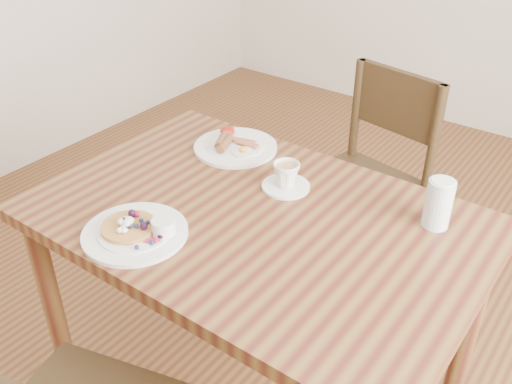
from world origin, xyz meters
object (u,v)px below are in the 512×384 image
(breakfast_plate, at_px, (234,146))
(teacup_saucer, at_px, (286,177))
(water_glass, at_px, (439,204))
(pancake_plate, at_px, (137,231))
(chair_far, at_px, (368,175))
(dining_table, at_px, (256,243))

(breakfast_plate, height_order, teacup_saucer, teacup_saucer)
(breakfast_plate, height_order, water_glass, water_glass)
(teacup_saucer, bearing_deg, pancake_plate, -112.97)
(water_glass, bearing_deg, chair_far, 129.01)
(teacup_saucer, bearing_deg, water_glass, 10.46)
(chair_far, xyz_separation_m, teacup_saucer, (0.02, -0.61, 0.29))
(breakfast_plate, relative_size, water_glass, 2.02)
(pancake_plate, bearing_deg, chair_far, 81.23)
(chair_far, relative_size, breakfast_plate, 3.26)
(dining_table, bearing_deg, pancake_plate, -126.06)
(chair_far, xyz_separation_m, water_glass, (0.43, -0.54, 0.32))
(pancake_plate, relative_size, breakfast_plate, 1.00)
(chair_far, height_order, breakfast_plate, chair_far)
(teacup_saucer, relative_size, water_glass, 1.05)
(pancake_plate, xyz_separation_m, breakfast_plate, (-0.09, 0.52, -0.00))
(chair_far, bearing_deg, water_glass, 139.66)
(pancake_plate, relative_size, teacup_saucer, 1.93)
(dining_table, bearing_deg, water_glass, 30.23)
(dining_table, bearing_deg, breakfast_plate, 137.08)
(dining_table, height_order, pancake_plate, pancake_plate)
(teacup_saucer, bearing_deg, dining_table, -86.25)
(chair_far, relative_size, water_glass, 6.59)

